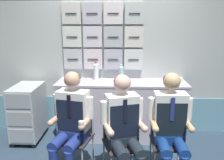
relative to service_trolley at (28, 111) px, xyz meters
name	(u,v)px	position (x,y,z in m)	size (l,w,h in m)	color
galley_bulkhead	(111,67)	(1.29, 0.42, 0.63)	(4.20, 0.14, 2.15)	#AEB6B5
galley_counter	(121,110)	(1.46, 0.13, -0.01)	(2.01, 0.53, 0.93)	#BCB5C8
service_trolley	(28,111)	(0.00, 0.00, 0.00)	(0.40, 0.65, 0.88)	black
folding_chair_left	(77,129)	(0.90, -0.68, 0.04)	(0.48, 0.48, 0.84)	#A8AAAF
crew_member_left	(71,120)	(0.87, -0.83, 0.23)	(0.52, 0.67, 1.27)	black
folding_chair_right	(120,134)	(1.44, -0.80, 0.04)	(0.50, 0.50, 0.84)	#A8AAAF
crew_member_right	(124,126)	(1.49, -0.95, 0.23)	(0.53, 0.68, 1.27)	black
folding_chair_by_counter	(167,133)	(2.02, -0.72, 0.04)	(0.41, 0.41, 0.84)	#A8AAAF
crew_member_by_counter	(171,124)	(2.02, -0.88, 0.24)	(0.51, 0.63, 1.28)	black
water_bottle_clear	(121,74)	(1.45, 0.13, 0.59)	(0.07, 0.07, 0.28)	silver
water_bottle_short	(96,71)	(1.05, 0.25, 0.59)	(0.08, 0.08, 0.29)	silver
paper_cup_blue	(180,80)	(2.36, 0.16, 0.49)	(0.08, 0.08, 0.07)	white
coffee_cup_spare	(169,79)	(2.19, 0.19, 0.50)	(0.06, 0.06, 0.08)	navy
snack_banana	(75,80)	(0.72, 0.17, 0.47)	(0.17, 0.10, 0.04)	yellow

